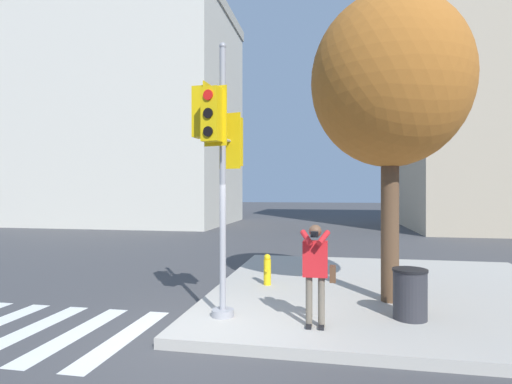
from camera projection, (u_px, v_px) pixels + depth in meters
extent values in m
plane|color=#424244|center=(197.00, 340.00, 6.38)|extent=(160.00, 160.00, 0.00)
cube|color=#ADA89E|center=(392.00, 291.00, 9.17)|extent=(8.00, 8.00, 0.18)
cube|color=silver|center=(124.00, 337.00, 6.50)|extent=(0.40, 2.74, 0.01)
cube|color=silver|center=(76.00, 334.00, 6.66)|extent=(0.40, 2.74, 0.01)
cube|color=silver|center=(30.00, 330.00, 6.82)|extent=(0.40, 2.74, 0.01)
cylinder|color=#939399|center=(223.00, 313.00, 7.04)|extent=(0.40, 0.40, 0.12)
cylinder|color=#939399|center=(223.00, 179.00, 7.03)|extent=(0.11, 0.11, 4.61)
sphere|color=#939399|center=(223.00, 46.00, 7.03)|extent=(0.12, 0.12, 0.12)
cylinder|color=#939399|center=(227.00, 140.00, 7.19)|extent=(0.10, 0.24, 0.05)
cube|color=#E5B70C|center=(233.00, 142.00, 7.41)|extent=(0.34, 0.30, 0.90)
cube|color=#E5B70C|center=(230.00, 141.00, 7.29)|extent=(0.42, 0.11, 1.02)
cylinder|color=red|center=(236.00, 127.00, 7.53)|extent=(0.17, 0.07, 0.17)
cylinder|color=black|center=(236.00, 143.00, 7.53)|extent=(0.17, 0.07, 0.17)
cylinder|color=black|center=(236.00, 158.00, 7.53)|extent=(0.17, 0.07, 0.17)
cylinder|color=#939399|center=(218.00, 117.00, 6.87)|extent=(0.09, 0.24, 0.05)
cube|color=#E5B70C|center=(212.00, 115.00, 6.65)|extent=(0.34, 0.29, 0.90)
cube|color=#E5B70C|center=(215.00, 116.00, 6.77)|extent=(0.42, 0.10, 1.02)
cylinder|color=red|center=(208.00, 95.00, 6.52)|extent=(0.17, 0.06, 0.17)
cylinder|color=black|center=(208.00, 113.00, 6.52)|extent=(0.17, 0.06, 0.17)
cylinder|color=black|center=(208.00, 131.00, 6.52)|extent=(0.17, 0.06, 0.17)
cylinder|color=#939399|center=(214.00, 112.00, 7.08)|extent=(0.24, 0.07, 0.05)
cube|color=#E5B70C|center=(201.00, 113.00, 7.14)|extent=(0.27, 0.32, 0.90)
cube|color=#E5B70C|center=(208.00, 112.00, 7.11)|extent=(0.06, 0.42, 1.02)
cylinder|color=red|center=(194.00, 96.00, 7.18)|extent=(0.04, 0.17, 0.17)
cylinder|color=black|center=(194.00, 113.00, 7.18)|extent=(0.04, 0.17, 0.17)
cylinder|color=black|center=(194.00, 130.00, 7.18)|extent=(0.04, 0.17, 0.17)
cube|color=black|center=(309.00, 326.00, 6.46)|extent=(0.09, 0.24, 0.05)
cube|color=black|center=(321.00, 327.00, 6.42)|extent=(0.09, 0.24, 0.05)
cylinder|color=#6B6051|center=(309.00, 301.00, 6.52)|extent=(0.11, 0.11, 0.82)
cylinder|color=#6B6051|center=(321.00, 302.00, 6.48)|extent=(0.11, 0.11, 0.82)
cube|color=red|center=(315.00, 259.00, 6.50)|extent=(0.40, 0.22, 0.58)
sphere|color=brown|center=(315.00, 231.00, 6.50)|extent=(0.21, 0.21, 0.21)
cube|color=black|center=(314.00, 234.00, 6.20)|extent=(0.12, 0.10, 0.09)
cylinder|color=black|center=(314.00, 235.00, 6.13)|extent=(0.06, 0.08, 0.06)
cylinder|color=red|center=(306.00, 237.00, 6.39)|extent=(0.23, 0.35, 0.22)
cylinder|color=red|center=(323.00, 238.00, 6.34)|extent=(0.23, 0.35, 0.22)
cube|color=brown|center=(333.00, 274.00, 6.47)|extent=(0.10, 0.20, 0.26)
cylinder|color=brown|center=(390.00, 218.00, 8.00)|extent=(0.35, 0.35, 3.32)
ellipsoid|color=#A86023|center=(390.00, 81.00, 7.99)|extent=(3.14, 3.14, 3.46)
cylinder|color=yellow|center=(267.00, 272.00, 9.40)|extent=(0.17, 0.17, 0.60)
sphere|color=yellow|center=(267.00, 257.00, 9.40)|extent=(0.16, 0.16, 0.16)
cylinder|color=yellow|center=(266.00, 270.00, 9.29)|extent=(0.08, 0.06, 0.08)
cylinder|color=#2D2D33|center=(410.00, 295.00, 6.88)|extent=(0.56, 0.56, 0.82)
cylinder|color=black|center=(410.00, 270.00, 6.88)|extent=(0.59, 0.59, 0.04)
cube|color=beige|center=(134.00, 123.00, 29.92)|extent=(14.38, 10.27, 15.03)
cube|color=#B2AD9E|center=(134.00, 18.00, 29.90)|extent=(14.58, 10.47, 0.80)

